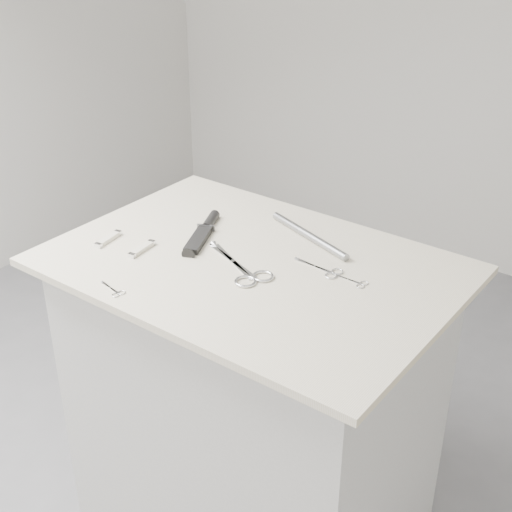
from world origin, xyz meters
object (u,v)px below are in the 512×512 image
Objects in this scene: large_shears at (246,272)px; embroidery_scissors_b at (355,282)px; sheathed_knife at (204,231)px; pocket_knife_b at (108,239)px; plinth at (252,409)px; embroidery_scissors_a at (326,271)px; metal_rail at (309,235)px; pocket_knife_a at (142,249)px; tiny_scissors at (114,291)px.

large_shears is 2.61× the size of embroidery_scissors_b.
sheathed_knife is 2.34× the size of pocket_knife_b.
embroidery_scissors_b is at bearing 14.82° from plinth.
sheathed_knife reaches higher than embroidery_scissors_b.
plinth is at bearing -153.17° from embroidery_scissors_a.
plinth is 0.62m from pocket_knife_b.
metal_rail is at bearing 150.65° from embroidery_scissors_b.
pocket_knife_a is at bearing -134.25° from metal_rail.
sheathed_knife is at bearing 177.69° from large_shears.
tiny_scissors is 0.20m from pocket_knife_a.
tiny_scissors is (-0.17, -0.30, 0.47)m from plinth.
metal_rail is (-0.21, 0.13, 0.01)m from embroidery_scissors_b.
metal_rail is at bearing -51.63° from pocket_knife_a.
embroidery_scissors_a is 1.48× the size of embroidery_scissors_b.
pocket_knife_b is at bearing -155.50° from embroidery_scissors_a.
pocket_knife_b is at bearing 112.53° from sheathed_knife.
tiny_scissors is (-0.34, -0.37, -0.00)m from embroidery_scissors_a.
embroidery_scissors_a is 0.37m from sheathed_knife.
embroidery_scissors_a is 0.08m from embroidery_scissors_b.
sheathed_knife is (-0.37, -0.02, 0.01)m from embroidery_scissors_a.
large_shears is (0.02, -0.05, 0.47)m from plinth.
sheathed_knife is (-0.22, 0.10, 0.01)m from large_shears.
plinth is 0.48m from large_shears.
embroidery_scissors_a is 0.51m from tiny_scissors.
large_shears reaches higher than plinth.
sheathed_knife reaches higher than large_shears.
sheathed_knife reaches higher than pocket_knife_a.
pocket_knife_b is (-0.54, -0.21, 0.00)m from embroidery_scissors_a.
plinth is 3.86× the size of large_shears.
pocket_knife_a is (-0.09, 0.18, 0.00)m from tiny_scissors.
tiny_scissors is at bearing -137.69° from embroidery_scissors_b.
embroidery_scissors_a and tiny_scissors have the same top height.
pocket_knife_b is at bearing -160.95° from embroidery_scissors_b.
large_shears reaches higher than tiny_scissors.
plinth is 0.51m from embroidery_scissors_a.
tiny_scissors is at bearing -139.34° from pocket_knife_b.
embroidery_scissors_b and tiny_scissors have the same top height.
metal_rail is (0.24, 0.14, 0.00)m from sheathed_knife.
sheathed_knife is 0.25m from pocket_knife_b.
sheathed_knife is 0.75× the size of metal_rail.
pocket_knife_b is 0.32× the size of metal_rail.
embroidery_scissors_a is 0.58m from pocket_knife_b.
plinth is 9.37× the size of pocket_knife_a.
sheathed_knife is at bearing -149.44° from metal_rail.
embroidery_scissors_a and embroidery_scissors_b have the same top height.
sheathed_knife reaches higher than plinth.
large_shears is 0.77× the size of metal_rail.
embroidery_scissors_b is at bearing -77.49° from pocket_knife_a.
pocket_knife_b is at bearing -160.45° from plinth.
pocket_knife_a and pocket_knife_b have the same top height.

